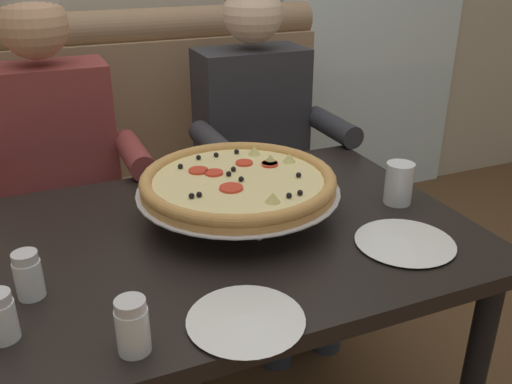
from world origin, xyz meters
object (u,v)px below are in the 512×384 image
at_px(booth_bench, 155,203).
at_px(drinking_glass, 399,185).
at_px(shaker_oregano, 29,278).
at_px(shaker_pepper_flakes, 1,320).
at_px(diner_right, 262,139).
at_px(patio_chair, 289,83).
at_px(shaker_parmesan, 133,330).
at_px(dining_table, 232,261).
at_px(plate_near_left, 405,240).
at_px(plate_near_right, 246,317).
at_px(pizza, 239,182).
at_px(diner_left, 57,168).

distance_m(booth_bench, drinking_glass, 1.11).
height_order(booth_bench, shaker_oregano, booth_bench).
height_order(shaker_pepper_flakes, drinking_glass, drinking_glass).
relative_size(diner_right, patio_chair, 1.48).
distance_m(shaker_pepper_flakes, shaker_parmesan, 0.24).
bearing_deg(shaker_oregano, dining_table, 12.55).
relative_size(booth_bench, shaker_parmesan, 15.29).
distance_m(plate_near_left, patio_chair, 2.47).
relative_size(shaker_parmesan, drinking_glass, 0.92).
bearing_deg(diner_right, booth_bench, 143.52).
height_order(booth_bench, plate_near_right, booth_bench).
height_order(dining_table, plate_near_left, plate_near_left).
height_order(booth_bench, shaker_pepper_flakes, booth_bench).
bearing_deg(plate_near_left, shaker_parmesan, -169.65).
bearing_deg(pizza, shaker_pepper_flakes, -153.03).
distance_m(pizza, shaker_pepper_flakes, 0.64).
bearing_deg(diner_left, drinking_glass, -38.43).
xyz_separation_m(shaker_oregano, plate_near_right, (0.37, -0.25, -0.03)).
xyz_separation_m(shaker_pepper_flakes, shaker_oregano, (0.05, 0.12, 0.00)).
distance_m(diner_right, patio_chair, 1.69).
xyz_separation_m(pizza, shaker_parmesan, (-0.36, -0.41, -0.05)).
distance_m(shaker_pepper_flakes, plate_near_left, 0.88).
height_order(dining_table, shaker_pepper_flakes, shaker_pepper_flakes).
bearing_deg(patio_chair, shaker_oregano, -127.07).
bearing_deg(shaker_oregano, shaker_pepper_flakes, -113.59).
height_order(diner_left, drinking_glass, diner_left).
height_order(diner_right, drinking_glass, diner_right).
bearing_deg(plate_near_right, patio_chair, 62.12).
bearing_deg(pizza, shaker_parmesan, -130.95).
xyz_separation_m(diner_left, plate_near_left, (0.71, -0.86, 0.02)).
bearing_deg(dining_table, plate_near_left, -32.63).
bearing_deg(plate_near_left, diner_left, 129.78).
bearing_deg(dining_table, plate_near_right, -106.38).
relative_size(shaker_oregano, plate_near_left, 0.42).
bearing_deg(shaker_pepper_flakes, plate_near_left, -0.14).
distance_m(shaker_pepper_flakes, drinking_glass, 1.01).
bearing_deg(drinking_glass, plate_near_left, -121.44).
distance_m(pizza, shaker_oregano, 0.55).
bearing_deg(shaker_parmesan, diner_left, 92.84).
bearing_deg(diner_left, plate_near_right, -75.32).
height_order(pizza, drinking_glass, pizza).
distance_m(diner_left, patio_chair, 2.14).
xyz_separation_m(booth_bench, shaker_pepper_flakes, (-0.52, -1.12, 0.36)).
bearing_deg(shaker_oregano, plate_near_right, -33.95).
xyz_separation_m(plate_near_left, patio_chair, (0.83, 2.32, -0.21)).
bearing_deg(plate_near_left, shaker_oregano, 171.58).
relative_size(shaker_oregano, plate_near_right, 0.44).
bearing_deg(drinking_glass, dining_table, 176.34).
distance_m(shaker_oregano, plate_near_right, 0.44).
bearing_deg(diner_right, pizza, -119.02).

